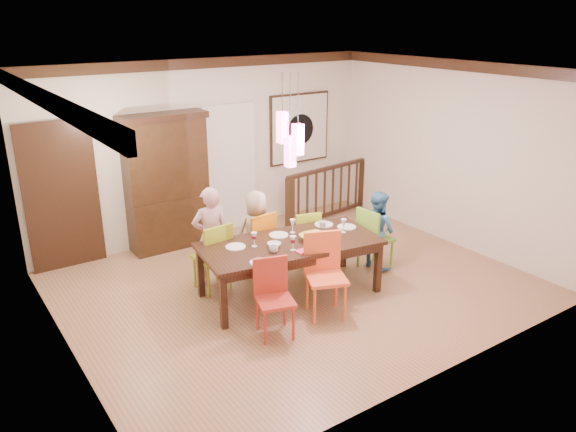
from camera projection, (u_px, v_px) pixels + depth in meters
floor at (296, 285)px, 7.78m from camera, size 6.00×6.00×0.00m
ceiling at (298, 70)px, 6.79m from camera, size 6.00×6.00×0.00m
wall_back at (209, 149)px, 9.22m from camera, size 6.00×0.00×6.00m
wall_left at (56, 233)px, 5.69m from camera, size 0.00×5.00×5.00m
wall_right at (451, 154)px, 8.88m from camera, size 0.00×5.00×5.00m
crown_molding at (297, 77)px, 6.82m from camera, size 6.00×5.00×0.16m
panel_door at (62, 198)px, 8.04m from camera, size 1.04×0.07×2.24m
white_doorway at (230, 170)px, 9.52m from camera, size 0.97×0.05×2.22m
painting at (300, 128)px, 10.10m from camera, size 1.25×0.06×1.25m
pendant_cluster at (290, 139)px, 6.83m from camera, size 0.27×0.21×1.14m
dining_table at (290, 247)px, 7.32m from camera, size 2.47×1.41×0.75m
chair_far_left at (211, 251)px, 7.51m from camera, size 0.47×0.47×0.96m
chair_far_mid at (256, 238)px, 7.96m from camera, size 0.47×0.47×0.95m
chair_far_right at (304, 233)px, 8.28m from camera, size 0.48×0.48×0.85m
chair_near_left at (275, 295)px, 6.40m from camera, size 0.51×0.51×0.91m
chair_near_mid at (326, 271)px, 6.82m from camera, size 0.61×0.61×1.04m
chair_end_right at (376, 234)px, 8.14m from camera, size 0.46×0.46×0.94m
china_hutch at (167, 182)px, 8.74m from camera, size 1.35×0.46×2.14m
balustrade at (329, 191)px, 10.23m from camera, size 2.04×0.34×0.96m
person_far_left at (211, 236)px, 7.61m from camera, size 0.56×0.41×1.40m
person_far_mid at (257, 233)px, 7.96m from camera, size 0.69×0.54×1.23m
person_end_right at (378, 230)px, 8.18m from camera, size 0.45×0.57×1.16m
serving_bowl at (314, 238)px, 7.30m from camera, size 0.36×0.36×0.09m
small_bowl at (274, 245)px, 7.12m from camera, size 0.22×0.22×0.06m
cup_left at (274, 249)px, 6.96m from camera, size 0.14×0.14×0.09m
cup_right at (323, 225)px, 7.76m from camera, size 0.13×0.13×0.09m
plate_far_left at (236, 247)px, 7.12m from camera, size 0.26×0.26×0.01m
plate_far_mid at (279, 235)px, 7.50m from camera, size 0.26×0.26×0.01m
plate_far_right at (324, 224)px, 7.88m from camera, size 0.26×0.26×0.01m
plate_near_left at (261, 262)px, 6.67m from camera, size 0.26×0.26×0.01m
plate_near_mid at (322, 243)px, 7.25m from camera, size 0.26×0.26×0.01m
plate_end_right at (347, 227)px, 7.78m from camera, size 0.26×0.26×0.01m
wine_glass_a at (254, 239)px, 7.12m from camera, size 0.08×0.08×0.19m
wine_glass_b at (293, 226)px, 7.57m from camera, size 0.08×0.08×0.19m
wine_glass_c at (293, 243)px, 7.00m from camera, size 0.08×0.08×0.19m
wine_glass_d at (344, 226)px, 7.58m from camera, size 0.08×0.08×0.19m
napkin at (303, 251)px, 7.00m from camera, size 0.18×0.14×0.01m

